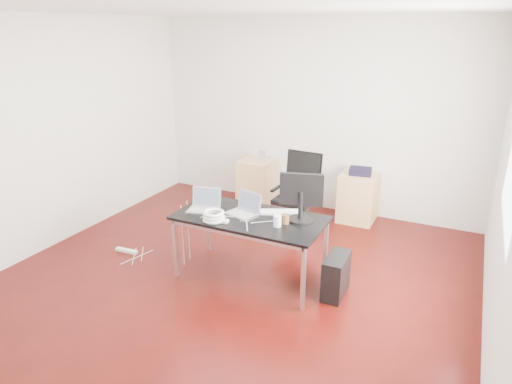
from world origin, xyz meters
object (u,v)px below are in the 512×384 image
at_px(office_chair, 298,191).
at_px(filing_cabinet_left, 257,182).
at_px(desk, 250,221).
at_px(filing_cabinet_right, 358,197).
at_px(pc_tower, 336,275).

xyz_separation_m(office_chair, filing_cabinet_left, (-0.98, 0.78, -0.26)).
height_order(desk, filing_cabinet_right, desk).
bearing_deg(desk, pc_tower, 4.10).
distance_m(desk, pc_tower, 1.07).
bearing_deg(pc_tower, filing_cabinet_right, 96.94).
relative_size(filing_cabinet_left, pc_tower, 1.56).
bearing_deg(desk, office_chair, 88.09).
height_order(office_chair, filing_cabinet_right, office_chair).
relative_size(desk, filing_cabinet_left, 2.29).
relative_size(office_chair, filing_cabinet_left, 1.54).
xyz_separation_m(desk, office_chair, (0.04, 1.33, -0.07)).
bearing_deg(desk, filing_cabinet_right, 72.33).
bearing_deg(office_chair, filing_cabinet_right, 55.54).
height_order(desk, filing_cabinet_left, desk).
xyz_separation_m(desk, filing_cabinet_right, (0.67, 2.11, -0.33)).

